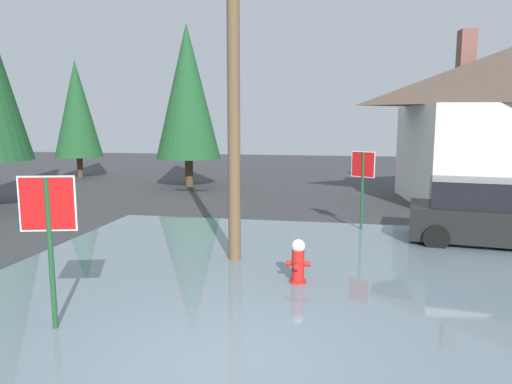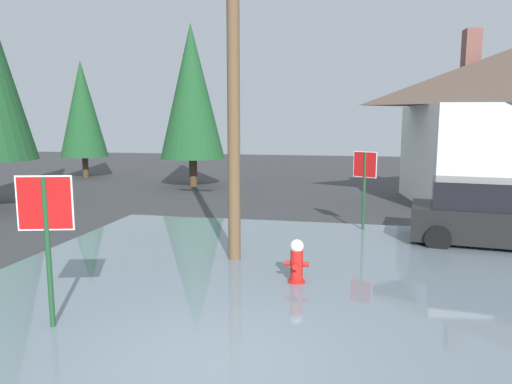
{
  "view_description": "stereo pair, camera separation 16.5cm",
  "coord_description": "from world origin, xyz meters",
  "px_view_note": "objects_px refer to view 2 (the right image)",
  "views": [
    {
      "loc": [
        1.53,
        -5.5,
        3.18
      ],
      "look_at": [
        -0.44,
        4.95,
        1.6
      ],
      "focal_mm": 33.09,
      "sensor_mm": 36.0,
      "label": 1
    },
    {
      "loc": [
        1.69,
        -5.47,
        3.18
      ],
      "look_at": [
        -0.44,
        4.95,
        1.6
      ],
      "focal_mm": 33.09,
      "sensor_mm": 36.0,
      "label": 2
    }
  ],
  "objects_px": {
    "stop_sign_near": "(46,220)",
    "parked_car": "(492,216)",
    "pine_tree_short_left": "(82,109)",
    "utility_pole": "(233,73)",
    "stop_sign_far": "(365,175)",
    "pine_tree_tall_left": "(192,92)",
    "fire_hydrant": "(297,263)"
  },
  "relations": [
    {
      "from": "stop_sign_far",
      "to": "parked_car",
      "type": "relative_size",
      "value": 0.55
    },
    {
      "from": "parked_car",
      "to": "pine_tree_tall_left",
      "type": "distance_m",
      "value": 15.13
    },
    {
      "from": "utility_pole",
      "to": "pine_tree_short_left",
      "type": "bearing_deg",
      "value": 130.79
    },
    {
      "from": "fire_hydrant",
      "to": "parked_car",
      "type": "distance_m",
      "value": 6.04
    },
    {
      "from": "pine_tree_tall_left",
      "to": "fire_hydrant",
      "type": "bearing_deg",
      "value": -63.24
    },
    {
      "from": "pine_tree_short_left",
      "to": "fire_hydrant",
      "type": "bearing_deg",
      "value": -48.3
    },
    {
      "from": "pine_tree_tall_left",
      "to": "parked_car",
      "type": "bearing_deg",
      "value": -39.7
    },
    {
      "from": "stop_sign_near",
      "to": "fire_hydrant",
      "type": "distance_m",
      "value": 4.58
    },
    {
      "from": "stop_sign_far",
      "to": "fire_hydrant",
      "type": "bearing_deg",
      "value": -105.35
    },
    {
      "from": "parked_car",
      "to": "stop_sign_far",
      "type": "bearing_deg",
      "value": 162.2
    },
    {
      "from": "stop_sign_near",
      "to": "parked_car",
      "type": "distance_m",
      "value": 10.47
    },
    {
      "from": "utility_pole",
      "to": "stop_sign_far",
      "type": "height_order",
      "value": "utility_pole"
    },
    {
      "from": "pine_tree_short_left",
      "to": "utility_pole",
      "type": "bearing_deg",
      "value": -49.21
    },
    {
      "from": "fire_hydrant",
      "to": "parked_car",
      "type": "relative_size",
      "value": 0.22
    },
    {
      "from": "utility_pole",
      "to": "pine_tree_tall_left",
      "type": "height_order",
      "value": "utility_pole"
    },
    {
      "from": "parked_car",
      "to": "pine_tree_short_left",
      "type": "relative_size",
      "value": 0.65
    },
    {
      "from": "stop_sign_near",
      "to": "stop_sign_far",
      "type": "relative_size",
      "value": 1.03
    },
    {
      "from": "utility_pole",
      "to": "pine_tree_tall_left",
      "type": "xyz_separation_m",
      "value": [
        -5.13,
        12.0,
        0.39
      ]
    },
    {
      "from": "pine_tree_short_left",
      "to": "stop_sign_near",
      "type": "bearing_deg",
      "value": -60.04
    },
    {
      "from": "fire_hydrant",
      "to": "parked_car",
      "type": "bearing_deg",
      "value": 40.93
    },
    {
      "from": "stop_sign_far",
      "to": "pine_tree_tall_left",
      "type": "distance_m",
      "value": 11.97
    },
    {
      "from": "stop_sign_far",
      "to": "pine_tree_short_left",
      "type": "relative_size",
      "value": 0.35
    },
    {
      "from": "stop_sign_far",
      "to": "pine_tree_tall_left",
      "type": "xyz_separation_m",
      "value": [
        -8.08,
        8.33,
        2.95
      ]
    },
    {
      "from": "stop_sign_near",
      "to": "utility_pole",
      "type": "distance_m",
      "value": 5.12
    },
    {
      "from": "parked_car",
      "to": "pine_tree_short_left",
      "type": "distance_m",
      "value": 22.48
    },
    {
      "from": "utility_pole",
      "to": "stop_sign_far",
      "type": "relative_size",
      "value": 3.46
    },
    {
      "from": "stop_sign_near",
      "to": "pine_tree_short_left",
      "type": "distance_m",
      "value": 21.69
    },
    {
      "from": "fire_hydrant",
      "to": "utility_pole",
      "type": "height_order",
      "value": "utility_pole"
    },
    {
      "from": "parked_car",
      "to": "stop_sign_near",
      "type": "bearing_deg",
      "value": -139.96
    },
    {
      "from": "pine_tree_tall_left",
      "to": "stop_sign_far",
      "type": "bearing_deg",
      "value": -45.88
    },
    {
      "from": "stop_sign_near",
      "to": "parked_car",
      "type": "bearing_deg",
      "value": 40.04
    },
    {
      "from": "pine_tree_tall_left",
      "to": "pine_tree_short_left",
      "type": "distance_m",
      "value": 7.98
    }
  ]
}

